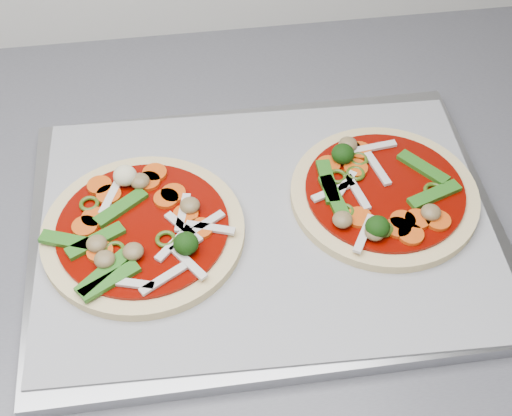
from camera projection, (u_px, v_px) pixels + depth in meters
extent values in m
cube|color=#98999D|center=(265.00, 227.00, 0.71)|extent=(0.46, 0.34, 0.02)
cube|color=gray|center=(266.00, 221.00, 0.71)|extent=(0.46, 0.34, 0.00)
cylinder|color=#E9C78C|center=(143.00, 232.00, 0.69)|extent=(0.24, 0.24, 0.01)
cylinder|color=#770800|center=(143.00, 227.00, 0.69)|extent=(0.20, 0.20, 0.00)
cube|color=silver|center=(203.00, 225.00, 0.68)|extent=(0.04, 0.03, 0.00)
cylinder|color=#CF580F|center=(100.00, 252.00, 0.66)|extent=(0.03, 0.03, 0.00)
cube|color=silver|center=(163.00, 279.00, 0.64)|extent=(0.05, 0.03, 0.00)
cylinder|color=#CF580F|center=(200.00, 229.00, 0.68)|extent=(0.03, 0.03, 0.00)
cube|color=#32711B|center=(95.00, 241.00, 0.67)|extent=(0.06, 0.04, 0.00)
cube|color=silver|center=(183.00, 228.00, 0.68)|extent=(0.04, 0.04, 0.00)
torus|color=#344E12|center=(115.00, 250.00, 0.66)|extent=(0.03, 0.03, 0.00)
cube|color=silver|center=(174.00, 243.00, 0.67)|extent=(0.04, 0.04, 0.00)
ellipsoid|color=brown|center=(140.00, 181.00, 0.71)|extent=(0.02, 0.02, 0.01)
cube|color=#32711B|center=(70.00, 241.00, 0.67)|extent=(0.06, 0.03, 0.00)
cube|color=silver|center=(183.00, 213.00, 0.69)|extent=(0.02, 0.05, 0.00)
cube|color=silver|center=(188.00, 262.00, 0.65)|extent=(0.03, 0.04, 0.00)
cylinder|color=#CF580F|center=(94.00, 218.00, 0.69)|extent=(0.03, 0.03, 0.00)
cube|color=#32711B|center=(103.00, 273.00, 0.64)|extent=(0.05, 0.05, 0.00)
ellipsoid|color=#183D10|center=(186.00, 244.00, 0.66)|extent=(0.03, 0.03, 0.02)
cylinder|color=#CF580F|center=(155.00, 173.00, 0.73)|extent=(0.03, 0.03, 0.00)
cylinder|color=#CF580F|center=(109.00, 195.00, 0.71)|extent=(0.03, 0.03, 0.00)
cylinder|color=#CF580F|center=(173.00, 193.00, 0.71)|extent=(0.03, 0.03, 0.00)
cylinder|color=#CF580F|center=(85.00, 226.00, 0.68)|extent=(0.03, 0.03, 0.00)
cube|color=silver|center=(210.00, 228.00, 0.68)|extent=(0.05, 0.02, 0.00)
cube|color=silver|center=(111.00, 196.00, 0.71)|extent=(0.03, 0.05, 0.00)
cube|color=#32711B|center=(110.00, 281.00, 0.64)|extent=(0.06, 0.04, 0.00)
torus|color=#344E12|center=(125.00, 178.00, 0.72)|extent=(0.03, 0.03, 0.00)
cube|color=#32711B|center=(121.00, 207.00, 0.70)|extent=(0.05, 0.05, 0.00)
torus|color=#344E12|center=(89.00, 204.00, 0.70)|extent=(0.03, 0.03, 0.00)
ellipsoid|color=brown|center=(97.00, 244.00, 0.66)|extent=(0.03, 0.03, 0.01)
cylinder|color=#CF580F|center=(100.00, 185.00, 0.72)|extent=(0.03, 0.03, 0.00)
ellipsoid|color=brown|center=(105.00, 259.00, 0.65)|extent=(0.02, 0.02, 0.01)
ellipsoid|color=brown|center=(190.00, 205.00, 0.69)|extent=(0.03, 0.03, 0.01)
torus|color=#344E12|center=(125.00, 262.00, 0.65)|extent=(0.02, 0.02, 0.00)
cylinder|color=#CF580F|center=(186.00, 215.00, 0.69)|extent=(0.03, 0.03, 0.00)
ellipsoid|color=brown|center=(133.00, 251.00, 0.66)|extent=(0.02, 0.02, 0.01)
ellipsoid|color=beige|center=(125.00, 176.00, 0.71)|extent=(0.03, 0.03, 0.02)
cube|color=silver|center=(128.00, 283.00, 0.64)|extent=(0.05, 0.02, 0.00)
cylinder|color=#CF580F|center=(148.00, 181.00, 0.72)|extent=(0.03, 0.03, 0.00)
torus|color=#344E12|center=(166.00, 239.00, 0.67)|extent=(0.02, 0.02, 0.00)
cylinder|color=#CF580F|center=(166.00, 199.00, 0.70)|extent=(0.03, 0.03, 0.00)
cylinder|color=#E9C78C|center=(384.00, 195.00, 0.72)|extent=(0.25, 0.25, 0.01)
cylinder|color=#770800|center=(385.00, 190.00, 0.72)|extent=(0.21, 0.21, 0.00)
cube|color=silver|center=(343.00, 187.00, 0.71)|extent=(0.04, 0.04, 0.00)
ellipsoid|color=#183D10|center=(343.00, 154.00, 0.74)|extent=(0.03, 0.03, 0.02)
cylinder|color=#CF580F|center=(359.00, 217.00, 0.69)|extent=(0.03, 0.03, 0.00)
cylinder|color=#CF580F|center=(411.00, 235.00, 0.68)|extent=(0.04, 0.04, 0.00)
cube|color=silver|center=(333.00, 191.00, 0.71)|extent=(0.05, 0.02, 0.00)
cube|color=silver|center=(374.00, 147.00, 0.75)|extent=(0.05, 0.01, 0.00)
cylinder|color=#CF580F|center=(438.00, 221.00, 0.69)|extent=(0.04, 0.04, 0.00)
torus|color=#344E12|center=(337.00, 177.00, 0.72)|extent=(0.03, 0.03, 0.00)
cylinder|color=#CF580F|center=(349.00, 149.00, 0.75)|extent=(0.03, 0.03, 0.00)
cylinder|color=#CF580F|center=(328.00, 165.00, 0.74)|extent=(0.03, 0.03, 0.00)
cube|color=silver|center=(364.00, 234.00, 0.68)|extent=(0.03, 0.05, 0.00)
cylinder|color=#CF580F|center=(403.00, 221.00, 0.69)|extent=(0.03, 0.03, 0.00)
cube|color=silver|center=(357.00, 192.00, 0.71)|extent=(0.02, 0.05, 0.00)
ellipsoid|color=brown|center=(348.00, 144.00, 0.75)|extent=(0.02, 0.02, 0.01)
ellipsoid|color=brown|center=(431.00, 212.00, 0.69)|extent=(0.02, 0.02, 0.01)
ellipsoid|color=brown|center=(375.00, 232.00, 0.67)|extent=(0.03, 0.03, 0.01)
torus|color=#344E12|center=(355.00, 174.00, 0.73)|extent=(0.03, 0.03, 0.00)
cube|color=#32711B|center=(328.00, 182.00, 0.72)|extent=(0.01, 0.06, 0.00)
cylinder|color=#CF580F|center=(356.00, 168.00, 0.73)|extent=(0.03, 0.03, 0.00)
cube|color=#32711B|center=(434.00, 195.00, 0.71)|extent=(0.06, 0.03, 0.00)
cylinder|color=#CF580F|center=(398.00, 228.00, 0.68)|extent=(0.03, 0.03, 0.00)
ellipsoid|color=brown|center=(343.00, 220.00, 0.68)|extent=(0.03, 0.03, 0.01)
cylinder|color=#CF580F|center=(417.00, 219.00, 0.69)|extent=(0.03, 0.03, 0.00)
torus|color=#344E12|center=(383.00, 229.00, 0.68)|extent=(0.02, 0.02, 0.00)
ellipsoid|color=#183D10|center=(378.00, 227.00, 0.67)|extent=(0.03, 0.03, 0.02)
cube|color=silver|center=(377.00, 169.00, 0.73)|extent=(0.02, 0.05, 0.00)
torus|color=#344E12|center=(344.00, 211.00, 0.69)|extent=(0.03, 0.03, 0.00)
cube|color=#32711B|center=(423.00, 168.00, 0.73)|extent=(0.05, 0.05, 0.00)
cylinder|color=#CF580F|center=(359.00, 151.00, 0.75)|extent=(0.03, 0.03, 0.00)
torus|color=#344E12|center=(359.00, 159.00, 0.74)|extent=(0.02, 0.02, 0.00)
cube|color=#32711B|center=(334.00, 198.00, 0.71)|extent=(0.02, 0.06, 0.00)
torus|color=#344E12|center=(433.00, 190.00, 0.71)|extent=(0.02, 0.02, 0.00)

